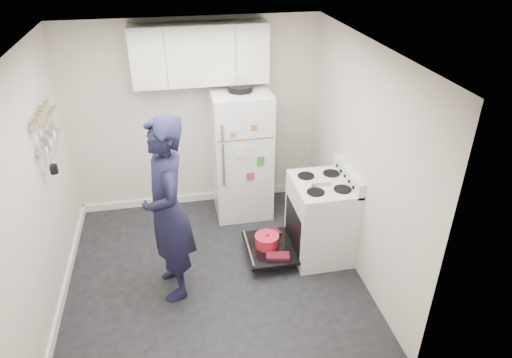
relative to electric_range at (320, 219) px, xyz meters
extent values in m
cube|color=black|center=(-1.26, -0.15, -0.47)|extent=(3.20, 3.20, 0.01)
cube|color=white|center=(-1.26, -0.15, 2.03)|extent=(3.20, 3.20, 0.01)
cube|color=beige|center=(-1.26, 1.45, 0.78)|extent=(3.20, 0.01, 2.50)
cube|color=beige|center=(-1.26, -1.75, 0.78)|extent=(3.20, 0.01, 2.50)
cube|color=beige|center=(-2.86, -0.15, 0.78)|extent=(0.01, 3.20, 2.50)
cube|color=beige|center=(0.34, -0.15, 0.78)|extent=(0.01, 3.20, 2.50)
cube|color=white|center=(-2.85, -0.15, -0.42)|extent=(0.03, 3.20, 0.10)
cube|color=white|center=(-1.26, 1.44, -0.42)|extent=(3.20, 0.03, 0.10)
cube|color=silver|center=(0.01, 0.00, -0.01)|extent=(0.65, 0.76, 0.92)
cube|color=black|center=(-0.06, 0.00, -0.07)|extent=(0.53, 0.60, 0.52)
cube|color=orange|center=(0.21, 0.00, -0.07)|extent=(0.02, 0.56, 0.46)
cylinder|color=black|center=(-0.01, 0.00, -0.25)|extent=(0.34, 0.34, 0.02)
cube|color=silver|center=(0.30, 0.00, 0.54)|extent=(0.08, 0.76, 0.18)
cube|color=silver|center=(0.01, 0.00, 0.47)|extent=(0.65, 0.76, 0.03)
cube|color=#B2B2B7|center=(-0.04, -0.05, 0.50)|extent=(0.22, 0.03, 0.01)
cube|color=black|center=(-0.59, 0.00, -0.32)|extent=(0.55, 0.70, 0.03)
cylinder|color=#B2B2B7|center=(-0.83, 0.00, -0.29)|extent=(0.02, 0.66, 0.02)
cylinder|color=red|center=(-0.62, 0.02, -0.24)|extent=(0.27, 0.27, 0.13)
cylinder|color=red|center=(-0.62, 0.02, -0.17)|extent=(0.28, 0.28, 0.02)
sphere|color=red|center=(-0.62, 0.02, -0.14)|extent=(0.04, 0.04, 0.04)
cube|color=maroon|center=(-0.54, -0.21, -0.29)|extent=(0.28, 0.18, 0.04)
cube|color=maroon|center=(-0.54, 0.21, -0.29)|extent=(0.29, 0.21, 0.04)
cube|color=silver|center=(-0.72, 1.10, 0.37)|extent=(0.72, 0.70, 1.68)
cube|color=#4C4C4C|center=(-0.72, 0.75, 0.73)|extent=(0.68, 0.01, 0.01)
cube|color=#B2B2B7|center=(-1.00, 0.73, 0.85)|extent=(0.03, 0.03, 0.20)
cube|color=#B2B2B7|center=(-1.00, 0.73, 0.43)|extent=(0.03, 0.03, 0.55)
cylinder|color=black|center=(-0.72, 1.10, 1.25)|extent=(0.30, 0.30, 0.07)
cube|color=#B97F2B|center=(-0.87, 0.74, 0.81)|extent=(0.06, 0.01, 0.06)
cube|color=#B33343|center=(-0.67, 0.74, 0.23)|extent=(0.10, 0.01, 0.10)
cube|color=#2F862C|center=(-0.54, 0.74, 0.43)|extent=(0.09, 0.01, 0.12)
cube|color=silver|center=(-0.77, 0.74, 0.58)|extent=(0.12, 0.01, 0.16)
cube|color=#BD5716|center=(-0.62, 0.74, 0.88)|extent=(0.07, 0.01, 0.07)
cube|color=silver|center=(-1.16, 1.28, 1.63)|extent=(1.60, 0.33, 0.70)
cube|color=#B2B2B7|center=(-2.78, 0.35, 1.33)|extent=(0.14, 0.60, 0.02)
cube|color=#B2B2B7|center=(-2.78, 0.35, 1.08)|extent=(0.14, 0.60, 0.02)
cylinder|color=black|center=(-2.75, 0.17, 0.85)|extent=(0.08, 0.08, 0.09)
imported|color=black|center=(-1.69, -0.29, 0.52)|extent=(0.58, 0.78, 1.97)
camera|label=1|loc=(-1.56, -4.11, 2.99)|focal=32.00mm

